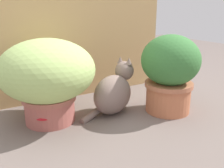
{
  "coord_description": "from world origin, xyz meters",
  "views": [
    {
      "loc": [
        -0.52,
        -1.08,
        0.59
      ],
      "look_at": [
        0.13,
        0.06,
        0.18
      ],
      "focal_mm": 40.63,
      "sensor_mm": 36.0,
      "label": 1
    }
  ],
  "objects_px": {
    "grass_planter": "(47,75)",
    "leafy_planter": "(170,71)",
    "cat": "(114,92)",
    "mushroom_ornament_red": "(44,116)",
    "mushroom_ornament_pink": "(60,109)"
  },
  "relations": [
    {
      "from": "grass_planter",
      "to": "leafy_planter",
      "type": "height_order",
      "value": "leafy_planter"
    },
    {
      "from": "leafy_planter",
      "to": "cat",
      "type": "height_order",
      "value": "leafy_planter"
    },
    {
      "from": "leafy_planter",
      "to": "mushroom_ornament_red",
      "type": "bearing_deg",
      "value": 169.63
    },
    {
      "from": "grass_planter",
      "to": "mushroom_ornament_pink",
      "type": "distance_m",
      "value": 0.18
    },
    {
      "from": "grass_planter",
      "to": "mushroom_ornament_pink",
      "type": "relative_size",
      "value": 3.96
    },
    {
      "from": "grass_planter",
      "to": "leafy_planter",
      "type": "distance_m",
      "value": 0.66
    },
    {
      "from": "leafy_planter",
      "to": "mushroom_ornament_pink",
      "type": "bearing_deg",
      "value": 166.82
    },
    {
      "from": "leafy_planter",
      "to": "mushroom_ornament_red",
      "type": "height_order",
      "value": "leafy_planter"
    },
    {
      "from": "mushroom_ornament_red",
      "to": "mushroom_ornament_pink",
      "type": "bearing_deg",
      "value": 9.01
    },
    {
      "from": "leafy_planter",
      "to": "mushroom_ornament_red",
      "type": "xyz_separation_m",
      "value": [
        -0.68,
        0.13,
        -0.17
      ]
    },
    {
      "from": "mushroom_ornament_red",
      "to": "mushroom_ornament_pink",
      "type": "height_order",
      "value": "mushroom_ornament_pink"
    },
    {
      "from": "mushroom_ornament_red",
      "to": "mushroom_ornament_pink",
      "type": "distance_m",
      "value": 0.09
    },
    {
      "from": "cat",
      "to": "mushroom_ornament_pink",
      "type": "distance_m",
      "value": 0.32
    },
    {
      "from": "cat",
      "to": "mushroom_ornament_pink",
      "type": "xyz_separation_m",
      "value": [
        -0.32,
        0.0,
        -0.04
      ]
    },
    {
      "from": "grass_planter",
      "to": "cat",
      "type": "distance_m",
      "value": 0.38
    }
  ]
}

